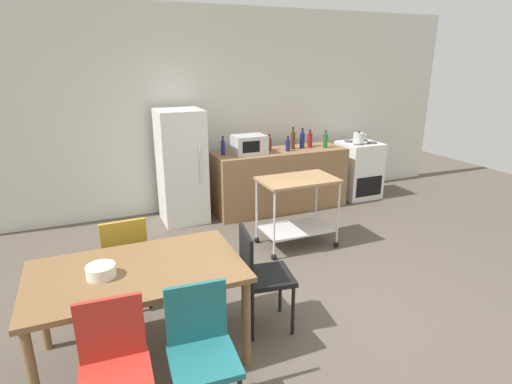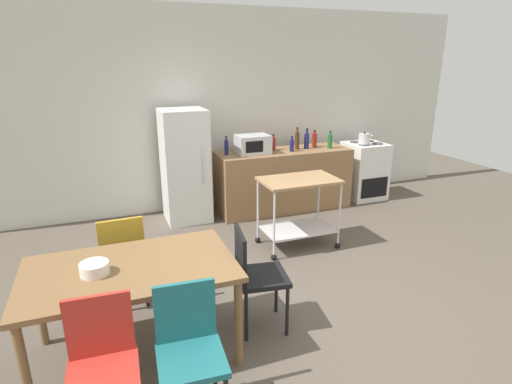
# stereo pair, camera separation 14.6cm
# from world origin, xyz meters

# --- Properties ---
(ground_plane) EXTENTS (12.00, 12.00, 0.00)m
(ground_plane) POSITION_xyz_m (0.00, 0.00, 0.00)
(ground_plane) COLOR brown
(back_wall) EXTENTS (8.40, 0.12, 2.90)m
(back_wall) POSITION_xyz_m (0.00, 3.20, 1.45)
(back_wall) COLOR silver
(back_wall) RESTS_ON ground_plane
(kitchen_counter) EXTENTS (2.00, 0.64, 0.90)m
(kitchen_counter) POSITION_xyz_m (0.90, 2.60, 0.45)
(kitchen_counter) COLOR olive
(kitchen_counter) RESTS_ON ground_plane
(dining_table) EXTENTS (1.50, 0.90, 0.75)m
(dining_table) POSITION_xyz_m (-1.51, 0.04, 0.67)
(dining_table) COLOR brown
(dining_table) RESTS_ON ground_plane
(chair_black) EXTENTS (0.46, 0.46, 0.89)m
(chair_black) POSITION_xyz_m (-0.55, 0.03, 0.52)
(chair_black) COLOR black
(chair_black) RESTS_ON ground_plane
(chair_teal) EXTENTS (0.43, 0.43, 0.89)m
(chair_teal) POSITION_xyz_m (-1.25, -0.68, 0.52)
(chair_teal) COLOR #1E666B
(chair_teal) RESTS_ON ground_plane
(chair_mustard) EXTENTS (0.42, 0.42, 0.89)m
(chair_mustard) POSITION_xyz_m (-1.54, 0.77, 0.52)
(chair_mustard) COLOR gold
(chair_mustard) RESTS_ON ground_plane
(chair_red) EXTENTS (0.42, 0.42, 0.89)m
(chair_red) POSITION_xyz_m (-1.74, -0.63, 0.52)
(chair_red) COLOR #B72D23
(chair_red) RESTS_ON ground_plane
(stove_oven) EXTENTS (0.60, 0.61, 0.92)m
(stove_oven) POSITION_xyz_m (2.35, 2.62, 0.45)
(stove_oven) COLOR white
(stove_oven) RESTS_ON ground_plane
(refrigerator) EXTENTS (0.60, 0.63, 1.55)m
(refrigerator) POSITION_xyz_m (-0.55, 2.70, 0.78)
(refrigerator) COLOR white
(refrigerator) RESTS_ON ground_plane
(kitchen_cart) EXTENTS (0.91, 0.57, 0.85)m
(kitchen_cart) POSITION_xyz_m (0.51, 1.34, 0.57)
(kitchen_cart) COLOR #A37A51
(kitchen_cart) RESTS_ON ground_plane
(bottle_sesame_oil) EXTENTS (0.06, 0.06, 0.27)m
(bottle_sesame_oil) POSITION_xyz_m (0.03, 2.64, 1.01)
(bottle_sesame_oil) COLOR navy
(bottle_sesame_oil) RESTS_ON kitchen_counter
(microwave) EXTENTS (0.46, 0.35, 0.26)m
(microwave) POSITION_xyz_m (0.41, 2.59, 1.03)
(microwave) COLOR silver
(microwave) RESTS_ON kitchen_counter
(bottle_vinegar) EXTENTS (0.07, 0.07, 0.23)m
(bottle_vinegar) POSITION_xyz_m (0.77, 2.69, 1.00)
(bottle_vinegar) COLOR maroon
(bottle_vinegar) RESTS_ON kitchen_counter
(bottle_soda) EXTENTS (0.06, 0.06, 0.22)m
(bottle_soda) POSITION_xyz_m (0.98, 2.51, 0.99)
(bottle_soda) COLOR navy
(bottle_soda) RESTS_ON kitchen_counter
(bottle_hot_sauce) EXTENTS (0.07, 0.07, 0.33)m
(bottle_hot_sauce) POSITION_xyz_m (1.12, 2.62, 1.04)
(bottle_hot_sauce) COLOR #4C2D19
(bottle_hot_sauce) RESTS_ON kitchen_counter
(bottle_wine) EXTENTS (0.07, 0.07, 0.30)m
(bottle_wine) POSITION_xyz_m (1.27, 2.61, 1.02)
(bottle_wine) COLOR navy
(bottle_wine) RESTS_ON kitchen_counter
(bottle_soy_sauce) EXTENTS (0.08, 0.08, 0.26)m
(bottle_soy_sauce) POSITION_xyz_m (1.44, 2.68, 1.01)
(bottle_soy_sauce) COLOR maroon
(bottle_soy_sauce) RESTS_ON kitchen_counter
(bottle_sparkling_water) EXTENTS (0.07, 0.07, 0.26)m
(bottle_sparkling_water) POSITION_xyz_m (1.61, 2.51, 1.01)
(bottle_sparkling_water) COLOR #1E6628
(bottle_sparkling_water) RESTS_ON kitchen_counter
(fruit_bowl) EXTENTS (0.20, 0.20, 0.09)m
(fruit_bowl) POSITION_xyz_m (-1.75, 0.02, 0.79)
(fruit_bowl) COLOR white
(fruit_bowl) RESTS_ON dining_table
(kettle) EXTENTS (0.24, 0.17, 0.19)m
(kettle) POSITION_xyz_m (2.23, 2.52, 1.00)
(kettle) COLOR silver
(kettle) RESTS_ON stove_oven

